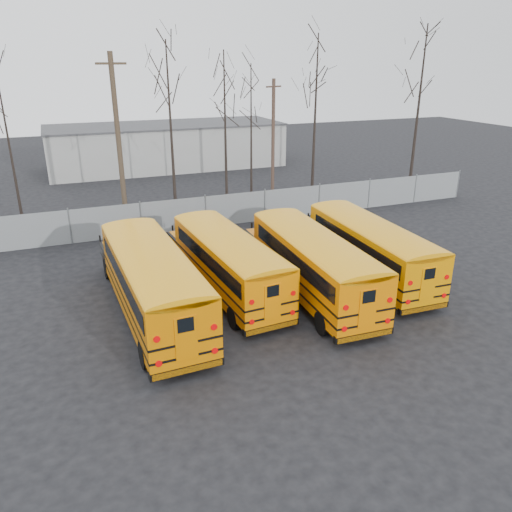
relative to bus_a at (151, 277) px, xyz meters
name	(u,v)px	position (x,y,z in m)	size (l,w,h in m)	color
ground	(288,309)	(5.36, -1.42, -1.78)	(120.00, 120.00, 0.00)	black
fence	(206,212)	(5.36, 10.58, -0.78)	(40.00, 0.04, 2.00)	gray
distant_building	(167,146)	(7.36, 30.58, 0.22)	(22.00, 8.00, 4.00)	#A2A19D
bus_a	(151,277)	(0.00, 0.00, 0.00)	(2.88, 10.94, 3.04)	black
bus_b	(227,258)	(3.55, 1.17, -0.14)	(2.94, 10.13, 2.80)	black
bus_c	(311,259)	(6.90, -0.49, -0.07)	(2.79, 10.54, 2.93)	black
bus_d	(368,244)	(10.37, 0.32, -0.12)	(2.72, 10.19, 2.83)	black
utility_pole_left	(118,138)	(0.92, 14.08, 3.53)	(1.83, 0.43, 10.33)	#433526
utility_pole_right	(273,136)	(12.85, 17.27, 2.63)	(1.45, 0.68, 8.58)	#473228
tree_2	(10,147)	(-5.42, 16.23, 3.02)	(0.26, 0.26, 9.59)	black
tree_3	(171,137)	(3.86, 12.26, 3.69)	(0.26, 0.26, 10.94)	black
tree_4	(225,135)	(7.68, 13.33, 3.44)	(0.26, 0.26, 10.44)	black
tree_5	(251,136)	(10.21, 15.14, 3.04)	(0.26, 0.26, 9.65)	black
tree_6	(315,117)	(15.64, 15.86, 4.04)	(0.26, 0.26, 11.64)	black
tree_7	(418,114)	(22.48, 12.63, 4.34)	(0.26, 0.26, 12.23)	black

